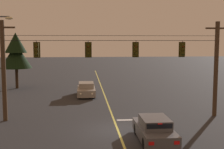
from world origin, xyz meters
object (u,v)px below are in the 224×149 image
Objects in this scene: traffic_light_centre at (136,50)px; traffic_light_leftmost at (36,50)px; traffic_light_left_inner at (88,50)px; traffic_light_right_inner at (183,49)px; car_oncoming_lead at (86,90)px; car_waiting_near_lane at (154,130)px; tree_verge_far at (16,52)px.

traffic_light_leftmost is at bearing 180.00° from traffic_light_centre.
traffic_light_right_inner is (6.92, 0.00, 0.00)m from traffic_light_left_inner.
traffic_light_left_inner is 0.28× the size of car_oncoming_lead.
car_waiting_near_lane is at bearing -55.46° from traffic_light_left_inner.
traffic_light_centre and traffic_light_right_inner have the same top height.
traffic_light_right_inner is (3.47, 0.00, 0.00)m from traffic_light_centre.
tree_verge_far reaches higher than traffic_light_centre.
traffic_light_right_inner is at bearing 0.00° from traffic_light_leftmost.
traffic_light_leftmost reaches higher than car_oncoming_lead.
traffic_light_leftmost is 15.90m from tree_verge_far.
car_oncoming_lead is at bearing 104.29° from car_waiting_near_lane.
traffic_light_leftmost is at bearing 180.00° from traffic_light_right_inner.
traffic_light_centre is 1.00× the size of traffic_light_right_inner.
traffic_light_left_inner is 17.34m from tree_verge_far.
traffic_light_centre is at bearing 180.00° from traffic_light_right_inner.
car_waiting_near_lane and car_oncoming_lead have the same top height.
car_oncoming_lead is (-7.03, 9.40, -4.40)m from traffic_light_right_inner.
tree_verge_far is (-15.30, 15.16, -0.70)m from traffic_light_right_inner.
traffic_light_left_inner is at bearing -61.07° from tree_verge_far.
traffic_light_centre is (3.44, 0.00, 0.00)m from traffic_light_left_inner.
tree_verge_far is (-12.00, 20.42, 3.70)m from car_waiting_near_lane.
traffic_light_left_inner is 1.00× the size of traffic_light_right_inner.
traffic_light_centre reaches higher than car_waiting_near_lane.
traffic_light_left_inner reaches higher than car_oncoming_lead.
car_waiting_near_lane is at bearing -88.05° from traffic_light_centre.
traffic_light_leftmost is 7.08m from traffic_light_centre.
traffic_light_leftmost is 1.00× the size of traffic_light_left_inner.
traffic_light_centre is 0.18× the size of tree_verge_far.
traffic_light_leftmost is 0.28× the size of car_waiting_near_lane.
traffic_light_right_inner is at bearing 57.95° from car_waiting_near_lane.
traffic_light_right_inner is 0.28× the size of car_oncoming_lead.
car_oncoming_lead is at bearing 90.69° from traffic_light_left_inner.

